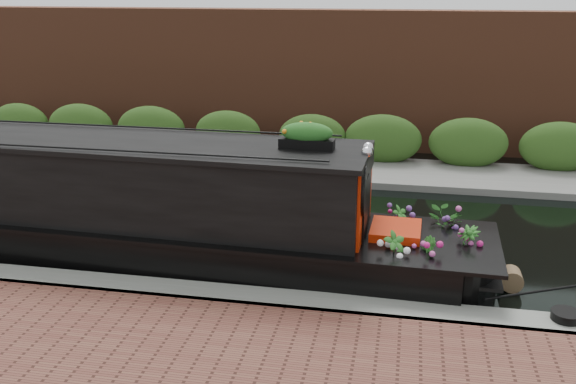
# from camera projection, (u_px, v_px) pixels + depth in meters

# --- Properties ---
(ground) EXTENTS (80.00, 80.00, 0.00)m
(ground) POSITION_uv_depth(u_px,v_px,m) (265.00, 229.00, 13.00)
(ground) COLOR black
(ground) RESTS_ON ground
(near_bank_coping) EXTENTS (40.00, 0.60, 0.50)m
(near_bank_coping) POSITION_uv_depth(u_px,v_px,m) (218.00, 306.00, 9.92)
(near_bank_coping) COLOR gray
(near_bank_coping) RESTS_ON ground
(far_bank_path) EXTENTS (40.00, 2.40, 0.34)m
(far_bank_path) POSITION_uv_depth(u_px,v_px,m) (301.00, 171.00, 16.91)
(far_bank_path) COLOR slate
(far_bank_path) RESTS_ON ground
(far_hedge) EXTENTS (40.00, 1.10, 2.80)m
(far_hedge) POSITION_uv_depth(u_px,v_px,m) (306.00, 162.00, 17.75)
(far_hedge) COLOR #2D511B
(far_hedge) RESTS_ON ground
(far_brick_wall) EXTENTS (40.00, 1.00, 8.00)m
(far_brick_wall) POSITION_uv_depth(u_px,v_px,m) (317.00, 144.00, 19.71)
(far_brick_wall) COLOR brown
(far_brick_wall) RESTS_ON ground
(narrowboat) EXTENTS (12.16, 2.52, 2.86)m
(narrowboat) POSITION_uv_depth(u_px,v_px,m) (130.00, 214.00, 11.39)
(narrowboat) COLOR black
(narrowboat) RESTS_ON ground
(rope_fender) EXTENTS (0.36, 0.35, 0.36)m
(rope_fender) POSITION_uv_depth(u_px,v_px,m) (511.00, 279.00, 10.43)
(rope_fender) COLOR brown
(rope_fender) RESTS_ON ground
(coiled_mooring_rope) EXTENTS (0.42, 0.42, 0.12)m
(coiled_mooring_rope) POSITION_uv_depth(u_px,v_px,m) (566.00, 316.00, 9.02)
(coiled_mooring_rope) COLOR black
(coiled_mooring_rope) RESTS_ON near_bank_coping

